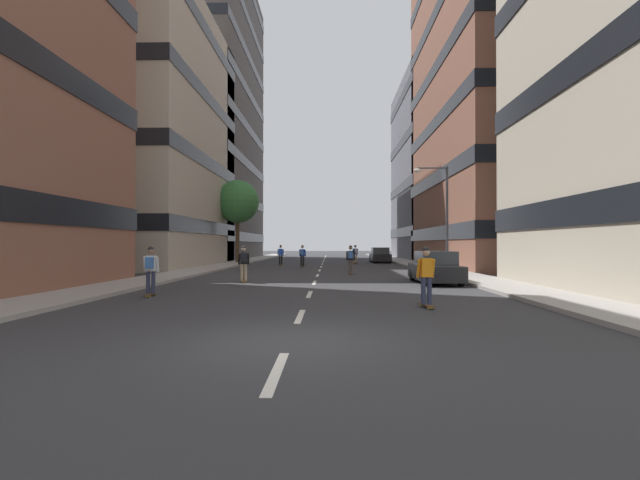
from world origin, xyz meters
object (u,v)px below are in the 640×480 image
object	(u,v)px
skater_1	(302,254)
skater_5	(351,258)
parked_car_mid	(380,256)
skater_3	(355,253)
streetlamp_right	(441,207)
parked_car_near	(435,268)
skater_4	(426,274)
street_tree_near	(238,202)
skater_2	(281,254)
skater_6	(244,262)
skater_0	(151,268)

from	to	relation	value
skater_1	skater_5	size ratio (longest dim) A/B	1.00
skater_1	skater_5	xyz separation A→B (m)	(3.51, -8.74, 0.00)
parked_car_mid	skater_3	distance (m)	3.91
streetlamp_right	skater_1	xyz separation A→B (m)	(-9.08, 8.44, -3.12)
parked_car_near	skater_4	distance (m)	8.45
street_tree_near	parked_car_near	bearing A→B (deg)	-57.14
parked_car_mid	skater_3	world-z (taller)	skater_3
skater_2	skater_3	xyz separation A→B (m)	(6.68, 3.18, 0.03)
parked_car_near	skater_5	xyz separation A→B (m)	(-3.72, 6.05, 0.32)
skater_3	skater_2	bearing A→B (deg)	-154.55
parked_car_near	parked_car_mid	bearing A→B (deg)	90.00
parked_car_mid	skater_6	distance (m)	25.19
streetlamp_right	skater_1	world-z (taller)	streetlamp_right
parked_car_mid	parked_car_near	bearing A→B (deg)	-90.00
streetlamp_right	skater_1	bearing A→B (deg)	137.09
skater_5	streetlamp_right	bearing A→B (deg)	3.13
street_tree_near	skater_1	bearing A→B (deg)	-45.26
skater_0	skater_3	world-z (taller)	same
parked_car_near	skater_6	xyz separation A→B (m)	(-9.12, 0.15, 0.32)
skater_0	parked_car_near	bearing A→B (deg)	26.28
parked_car_near	parked_car_mid	size ratio (longest dim) A/B	1.00
skater_6	street_tree_near	bearing A→B (deg)	102.62
skater_2	skater_6	size ratio (longest dim) A/B	1.00
parked_car_mid	skater_1	world-z (taller)	skater_1
parked_car_near	skater_0	bearing A→B (deg)	-153.72
parked_car_near	skater_3	xyz separation A→B (m)	(-2.62, 20.74, 0.32)
skater_5	parked_car_mid	bearing A→B (deg)	78.04
skater_3	skater_6	world-z (taller)	same
skater_3	skater_4	distance (m)	28.91
parked_car_mid	skater_0	distance (m)	31.33
parked_car_near	skater_5	world-z (taller)	skater_5
skater_1	skater_0	bearing A→B (deg)	-101.33
skater_0	skater_2	bearing A→B (deg)	85.03
parked_car_mid	skater_0	size ratio (longest dim) A/B	2.47
streetlamp_right	skater_0	size ratio (longest dim) A/B	3.65
parked_car_mid	skater_2	size ratio (longest dim) A/B	2.47
skater_6	skater_4	bearing A→B (deg)	-50.02
skater_1	skater_6	world-z (taller)	same
street_tree_near	skater_3	xyz separation A→B (m)	(11.29, -0.79, -4.92)
street_tree_near	skater_3	size ratio (longest dim) A/B	4.43
streetlamp_right	skater_2	xyz separation A→B (m)	(-11.14, 11.21, -3.15)
skater_2	skater_4	size ratio (longest dim) A/B	1.00
street_tree_near	skater_1	world-z (taller)	street_tree_near
street_tree_near	streetlamp_right	xyz separation A→B (m)	(15.75, -15.18, -1.80)
streetlamp_right	skater_2	bearing A→B (deg)	134.84
streetlamp_right	parked_car_mid	bearing A→B (deg)	96.10
parked_car_mid	skater_4	world-z (taller)	skater_4
parked_car_mid	skater_1	distance (m)	11.42
skater_4	parked_car_near	bearing A→B (deg)	75.23
street_tree_near	skater_2	bearing A→B (deg)	-40.73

